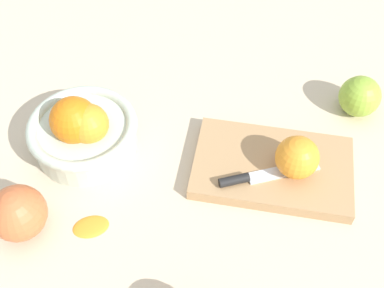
{
  "coord_description": "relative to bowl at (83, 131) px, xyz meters",
  "views": [
    {
      "loc": [
        -0.02,
        -0.37,
        0.62
      ],
      "look_at": [
        -0.02,
        0.09,
        0.04
      ],
      "focal_mm": 45.87,
      "sensor_mm": 36.0,
      "label": 1
    }
  ],
  "objects": [
    {
      "name": "ground_plane",
      "position": [
        0.19,
        -0.11,
        -0.04
      ],
      "size": [
        2.4,
        2.4,
        0.0
      ],
      "primitive_type": "plane",
      "color": "beige"
    },
    {
      "name": "bowl",
      "position": [
        0.0,
        0.0,
        0.0
      ],
      "size": [
        0.17,
        0.17,
        0.1
      ],
      "color": "beige",
      "rests_on": "ground_plane"
    },
    {
      "name": "cutting_board",
      "position": [
        0.29,
        -0.05,
        -0.03
      ],
      "size": [
        0.26,
        0.18,
        0.02
      ],
      "primitive_type": "cube",
      "rotation": [
        0.0,
        0.0,
        -0.17
      ],
      "color": "tan",
      "rests_on": "ground_plane"
    },
    {
      "name": "orange_on_board",
      "position": [
        0.32,
        -0.06,
        0.01
      ],
      "size": [
        0.06,
        0.06,
        0.06
      ],
      "primitive_type": "sphere",
      "color": "orange",
      "rests_on": "cutting_board"
    },
    {
      "name": "knife",
      "position": [
        0.26,
        -0.07,
        -0.01
      ],
      "size": [
        0.15,
        0.06,
        0.01
      ],
      "color": "silver",
      "rests_on": "cutting_board"
    },
    {
      "name": "apple_back_right",
      "position": [
        0.45,
        0.08,
        -0.01
      ],
      "size": [
        0.07,
        0.07,
        0.07
      ],
      "primitive_type": "sphere",
      "color": "#8EB738",
      "rests_on": "ground_plane"
    },
    {
      "name": "apple_front_left",
      "position": [
        -0.07,
        -0.15,
        -0.0
      ],
      "size": [
        0.08,
        0.08,
        0.08
      ],
      "primitive_type": "sphere",
      "color": "#CC6638",
      "rests_on": "ground_plane"
    },
    {
      "name": "citrus_peel",
      "position": [
        0.03,
        -0.14,
        -0.04
      ],
      "size": [
        0.06,
        0.05,
        0.01
      ],
      "primitive_type": "ellipsoid",
      "rotation": [
        0.0,
        0.0,
        0.26
      ],
      "color": "orange",
      "rests_on": "ground_plane"
    }
  ]
}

